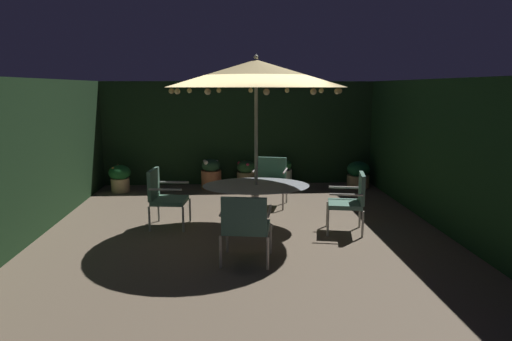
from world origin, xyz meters
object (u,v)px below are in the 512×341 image
patio_chair_north (271,177)px  potted_plant_left_near (246,173)px  potted_plant_right_far (120,177)px  potted_plant_right_near (211,174)px  patio_dining_table (256,192)px  potted_plant_back_left (358,174)px  patio_umbrella (256,74)px  patio_chair_northeast (163,194)px  patio_chair_southeast (351,198)px  patio_chair_east (245,223)px  potted_plant_back_center (283,173)px

patio_chair_north → potted_plant_left_near: (-0.43, 1.64, -0.23)m
potted_plant_right_far → potted_plant_right_near: bearing=6.3°
potted_plant_right_far → patio_dining_table: bearing=-44.2°
potted_plant_back_left → potted_plant_left_near: size_ratio=0.98×
patio_umbrella → patio_chair_northeast: size_ratio=2.93×
patio_umbrella → potted_plant_left_near: size_ratio=4.57×
potted_plant_right_near → potted_plant_right_far: bearing=-173.7°
patio_chair_southeast → potted_plant_right_far: 5.40m
patio_dining_table → potted_plant_back_left: bearing=48.9°
patio_chair_north → patio_chair_east: 3.08m
patio_chair_northeast → potted_plant_left_near: patio_chair_northeast is taller
patio_chair_north → patio_chair_northeast: size_ratio=0.95×
patio_chair_east → potted_plant_right_far: bearing=121.5°
patio_chair_north → potted_plant_left_near: bearing=104.8°
patio_chair_southeast → potted_plant_right_near: (-2.38, 3.34, -0.22)m
patio_dining_table → patio_chair_east: (-0.23, -1.53, -0.06)m
patio_dining_table → patio_chair_north: patio_chair_north is taller
potted_plant_right_near → patio_chair_north: bearing=-51.2°
patio_dining_table → patio_chair_east: patio_chair_east is taller
patio_chair_north → potted_plant_back_left: (2.19, 1.45, -0.24)m
patio_chair_north → potted_plant_back_center: size_ratio=1.40×
patio_umbrella → patio_chair_north: bearing=75.7°
patio_chair_east → potted_plant_back_center: (1.04, 4.63, -0.22)m
potted_plant_right_far → potted_plant_right_near: 2.04m
patio_umbrella → patio_chair_north: size_ratio=3.07×
potted_plant_right_far → patio_chair_east: bearing=-58.5°
patio_chair_east → patio_chair_southeast: size_ratio=0.98×
patio_dining_table → patio_chair_east: 1.55m
potted_plant_right_far → potted_plant_left_near: (2.84, 0.32, -0.01)m
patio_dining_table → patio_chair_southeast: size_ratio=1.82×
potted_plant_back_center → patio_chair_southeast: bearing=-78.3°
patio_chair_southeast → potted_plant_back_center: bearing=101.7°
potted_plant_right_near → patio_chair_southeast: bearing=-54.6°
patio_dining_table → patio_umbrella: bearing=8.1°
patio_chair_southeast → patio_chair_northeast: bearing=171.1°
patio_chair_east → potted_plant_back_left: size_ratio=1.54×
patio_dining_table → patio_chair_north: size_ratio=1.89×
patio_umbrella → patio_chair_southeast: (1.52, -0.30, -1.96)m
potted_plant_back_center → potted_plant_right_near: (-1.67, -0.06, 0.01)m
patio_dining_table → patio_chair_northeast: size_ratio=1.80×
patio_chair_northeast → potted_plant_back_left: (4.11, 2.77, -0.25)m
potted_plant_back_center → potted_plant_right_far: 3.71m
patio_dining_table → potted_plant_right_far: bearing=135.8°
potted_plant_right_near → potted_plant_back_left: (3.43, -0.09, -0.03)m
patio_umbrella → potted_plant_right_near: (-0.86, 3.04, -2.18)m
patio_chair_southeast → patio_dining_table: bearing=168.6°
patio_chair_southeast → potted_plant_right_far: patio_chair_southeast is taller
patio_chair_north → potted_plant_right_far: bearing=158.0°
potted_plant_back_center → patio_chair_east: bearing=-102.6°
potted_plant_right_far → potted_plant_right_near: potted_plant_right_near is taller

